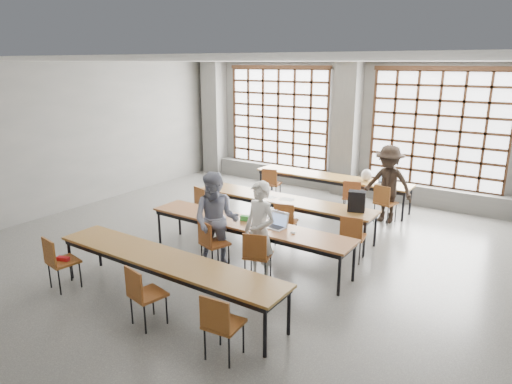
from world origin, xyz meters
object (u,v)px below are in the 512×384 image
Objects in this scene: desk_row_a at (331,179)px; chair_mid_left at (204,202)px; plastic_bag at (367,175)px; chair_back_left at (271,181)px; mouse at (293,232)px; desk_row_d at (165,262)px; red_pouch at (63,259)px; chair_mid_right at (352,233)px; chair_near_mid at (143,291)px; desk_row_c at (247,226)px; chair_back_mid at (352,195)px; phone at (252,226)px; chair_front_left at (211,240)px; green_box at (247,218)px; laptop_front at (277,223)px; desk_row_b at (283,201)px; student_female at (216,221)px; laptop_back at (385,180)px; student_back at (388,184)px; chair_mid_centre at (285,219)px; chair_near_left at (58,258)px; backpack at (357,201)px; chair_front_right at (257,252)px; student_male at (260,232)px; chair_back_right at (384,200)px; chair_near_right at (220,321)px.

chair_mid_left is (-1.64, -2.97, -0.13)m from desk_row_a.
chair_mid_left is 3.08× the size of plastic_bag.
mouse is at bearing -53.07° from chair_back_left.
red_pouch is (-1.70, -0.55, -0.16)m from desk_row_d.
chair_near_mid is at bearing -113.09° from chair_mid_right.
desk_row_c is 1.89m from chair_mid_right.
phone is (-0.44, -3.46, 0.20)m from chair_back_mid.
chair_front_left is 6.77× the size of phone.
desk_row_c is at bearing -57.99° from green_box.
laptop_front is (-0.06, -3.25, 0.25)m from chair_back_mid.
chair_front_left reaches higher than desk_row_b.
student_female reaches higher than laptop_back.
student_back is at bearing 67.31° from chair_front_left.
student_female reaches higher than desk_row_b.
chair_near_mid is 6.19m from student_back.
chair_mid_left is at bearing -158.87° from desk_row_b.
chair_back_left is 1.00× the size of chair_mid_centre.
chair_mid_left is at bearing 118.20° from chair_near_mid.
chair_near_left is 8.98× the size of mouse.
laptop_front reaches higher than desk_row_a.
desk_row_c is at bearing -145.45° from backpack.
chair_front_right is 3.08× the size of plastic_bag.
mouse is 0.39× the size of green_box.
chair_near_left is at bearing -114.06° from laptop_back.
green_box is 3.12m from red_pouch.
red_pouch is at bearing -89.53° from chair_mid_left.
red_pouch is at bearing -111.10° from plastic_bag.
chair_front_left is 1.00× the size of chair_front_right.
plastic_bag is at bearing 80.64° from chair_mid_centre.
backpack is at bearing 29.17° from student_female.
desk_row_d is 10.00× the size of backpack.
student_female is (-0.92, -3.86, 0.32)m from chair_back_mid.
desk_row_d is 1.60m from student_male.
mouse is at bearing -97.21° from chair_back_right.
laptop_back is (0.54, 4.59, -0.05)m from student_male.
chair_back_right is at bearing 77.50° from chair_near_mid.
chair_back_mid reaches higher than desk_row_b.
chair_near_right is 0.50× the size of student_back.
plastic_bag is (2.54, 3.02, 0.34)m from chair_mid_left.
chair_back_left is 4.56m from chair_front_right.
backpack is (0.77, 2.19, 0.09)m from student_male.
chair_back_left is at bearing 143.58° from chair_mid_right.
plastic_bag is at bearing 68.97° from desk_row_b.
red_pouch is at bearing 177.64° from chair_near_mid.
desk_row_a is 10.39× the size of laptop_front.
student_female is at bearing -71.53° from chair_back_left.
student_male is at bearing -125.83° from backpack.
desk_row_b reaches higher than red_pouch.
red_pouch is (-3.21, -5.96, -0.37)m from student_back.
chair_back_left is at bearing -164.88° from laptop_back.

